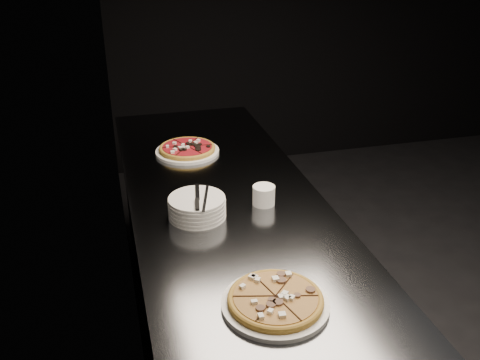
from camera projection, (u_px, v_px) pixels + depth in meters
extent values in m
cube|color=black|center=(119.00, 95.00, 1.68)|extent=(0.02, 5.00, 2.80)
cube|color=slate|center=(234.00, 313.00, 2.18)|extent=(0.70, 2.40, 0.90)
cube|color=slate|center=(234.00, 215.00, 1.98)|extent=(0.74, 2.44, 0.02)
cylinder|color=white|center=(275.00, 304.00, 1.49)|extent=(0.30, 0.30, 0.01)
cylinder|color=gold|center=(275.00, 300.00, 1.49)|extent=(0.32, 0.32, 0.01)
torus|color=gold|center=(275.00, 299.00, 1.49)|extent=(0.33, 0.33, 0.02)
cylinder|color=#E7AA4D|center=(275.00, 297.00, 1.48)|extent=(0.29, 0.29, 0.01)
cylinder|color=white|center=(187.00, 152.00, 2.49)|extent=(0.30, 0.30, 0.01)
cylinder|color=gold|center=(187.00, 149.00, 2.49)|extent=(0.28, 0.28, 0.01)
torus|color=gold|center=(187.00, 148.00, 2.48)|extent=(0.28, 0.28, 0.02)
cylinder|color=#A91823|center=(187.00, 147.00, 2.48)|extent=(0.25, 0.25, 0.01)
cylinder|color=white|center=(197.00, 215.00, 1.95)|extent=(0.21, 0.21, 0.02)
cylinder|color=white|center=(197.00, 211.00, 1.94)|extent=(0.21, 0.21, 0.02)
cylinder|color=white|center=(197.00, 207.00, 1.94)|extent=(0.21, 0.21, 0.02)
cylinder|color=white|center=(197.00, 203.00, 1.93)|extent=(0.21, 0.21, 0.02)
cylinder|color=white|center=(197.00, 200.00, 1.92)|extent=(0.21, 0.21, 0.02)
cube|color=silver|center=(197.00, 192.00, 1.96)|extent=(0.04, 0.14, 0.00)
cube|color=black|center=(197.00, 204.00, 1.87)|extent=(0.03, 0.08, 0.01)
cube|color=silver|center=(206.00, 198.00, 1.92)|extent=(0.11, 0.19, 0.00)
cylinder|color=white|center=(264.00, 195.00, 2.02)|extent=(0.09, 0.09, 0.07)
cylinder|color=black|center=(264.00, 189.00, 2.01)|extent=(0.07, 0.07, 0.01)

